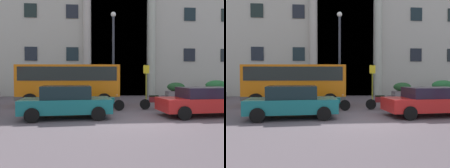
% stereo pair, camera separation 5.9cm
% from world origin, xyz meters
% --- Properties ---
extents(ground_plane, '(80.00, 64.00, 0.12)m').
position_xyz_m(ground_plane, '(0.00, 0.00, -0.06)').
color(ground_plane, '#584D54').
extents(office_building_facade, '(38.79, 9.63, 18.41)m').
position_xyz_m(office_building_facade, '(0.00, 17.48, 9.20)').
color(office_building_facade, '#AFACA2').
rests_on(office_building_facade, ground_plane).
extents(orange_minibus, '(6.48, 2.96, 2.64)m').
position_xyz_m(orange_minibus, '(-3.47, 5.50, 1.58)').
color(orange_minibus, orange).
rests_on(orange_minibus, ground_plane).
extents(bus_stop_sign, '(0.44, 0.08, 2.73)m').
position_xyz_m(bus_stop_sign, '(1.91, 6.99, 1.68)').
color(bus_stop_sign, '#95991E').
rests_on(bus_stop_sign, ground_plane).
extents(hedge_planter_entrance_left, '(2.17, 0.94, 1.55)m').
position_xyz_m(hedge_planter_entrance_left, '(9.32, 10.59, 0.75)').
color(hedge_planter_entrance_left, slate).
rests_on(hedge_planter_entrance_left, ground_plane).
extents(hedge_planter_east, '(1.65, 0.99, 1.36)m').
position_xyz_m(hedge_planter_east, '(5.38, 10.25, 0.66)').
color(hedge_planter_east, slate).
rests_on(hedge_planter_east, ground_plane).
extents(hedge_planter_far_east, '(1.99, 0.82, 1.61)m').
position_xyz_m(hedge_planter_far_east, '(-2.96, 10.18, 0.78)').
color(hedge_planter_far_east, slate).
rests_on(hedge_planter_far_east, ground_plane).
extents(white_taxi_kerbside, '(4.64, 2.27, 1.39)m').
position_xyz_m(white_taxi_kerbside, '(3.42, 1.02, 0.72)').
color(white_taxi_kerbside, red).
rests_on(white_taxi_kerbside, ground_plane).
extents(parked_compact_extra, '(4.19, 2.28, 1.49)m').
position_xyz_m(parked_compact_extra, '(-3.27, 1.03, 0.75)').
color(parked_compact_extra, '#14656A').
rests_on(parked_compact_extra, ground_plane).
extents(scooter_by_planter, '(2.05, 0.55, 0.89)m').
position_xyz_m(scooter_by_planter, '(-1.32, 3.20, 0.46)').
color(scooter_by_planter, black).
rests_on(scooter_by_planter, ground_plane).
extents(motorcycle_near_kerb, '(2.01, 0.55, 0.89)m').
position_xyz_m(motorcycle_near_kerb, '(1.64, 3.36, 0.46)').
color(motorcycle_near_kerb, black).
rests_on(motorcycle_near_kerb, ground_plane).
extents(lamppost_plaza_centre, '(0.40, 0.40, 6.95)m').
position_xyz_m(lamppost_plaza_centre, '(-0.36, 8.53, 4.09)').
color(lamppost_plaza_centre, '#30343E').
rests_on(lamppost_plaza_centre, ground_plane).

